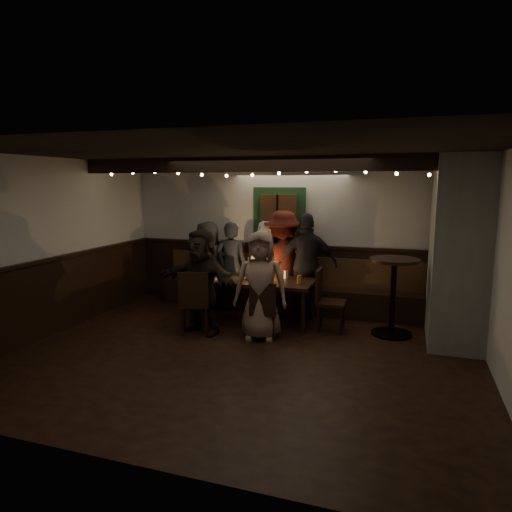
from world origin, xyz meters
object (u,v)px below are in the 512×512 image
(dining_table, at_px, (252,283))
(chair_near_left, at_px, (194,299))
(person_d, at_px, (283,263))
(person_e, at_px, (307,265))
(high_top, at_px, (393,287))
(chair_near_right, at_px, (264,307))
(person_g, at_px, (261,285))
(person_a, at_px, (208,264))
(person_f, at_px, (202,281))
(person_c, at_px, (265,266))
(person_b, at_px, (231,266))
(chair_end, at_px, (325,296))

(dining_table, height_order, chair_near_left, chair_near_left)
(person_d, distance_m, person_e, 0.42)
(dining_table, relative_size, high_top, 1.73)
(chair_near_right, bearing_deg, person_g, 147.41)
(chair_near_right, height_order, person_a, person_a)
(chair_near_left, distance_m, person_d, 1.82)
(person_f, bearing_deg, person_g, 19.27)
(person_e, height_order, person_f, person_e)
(high_top, xyz_separation_m, person_e, (-1.41, 0.59, 0.14))
(chair_near_right, height_order, person_c, person_c)
(person_c, bearing_deg, high_top, 178.71)
(chair_near_left, bearing_deg, person_e, 47.86)
(person_b, xyz_separation_m, person_c, (0.60, 0.09, 0.01))
(person_b, height_order, person_c, person_c)
(person_b, relative_size, person_d, 0.88)
(chair_near_left, height_order, chair_near_right, chair_near_left)
(dining_table, xyz_separation_m, chair_near_right, (0.43, -0.75, -0.17))
(dining_table, relative_size, person_d, 1.12)
(chair_near_right, height_order, person_b, person_b)
(person_e, distance_m, person_g, 1.41)
(chair_end, distance_m, person_g, 1.09)
(chair_end, xyz_separation_m, person_b, (-1.80, 0.68, 0.25))
(person_d, xyz_separation_m, person_g, (0.05, -1.38, -0.10))
(person_e, height_order, person_g, person_e)
(person_e, bearing_deg, dining_table, 20.54)
(chair_near_left, distance_m, high_top, 2.93)
(chair_near_left, xyz_separation_m, person_g, (0.98, 0.14, 0.24))
(chair_end, relative_size, person_e, 0.54)
(high_top, distance_m, person_e, 1.54)
(chair_end, bearing_deg, dining_table, 178.18)
(dining_table, bearing_deg, person_f, -126.85)
(person_g, bearing_deg, chair_end, 31.30)
(person_b, distance_m, person_d, 0.95)
(chair_end, distance_m, person_f, 1.88)
(chair_near_right, distance_m, chair_end, 1.04)
(high_top, bearing_deg, person_d, 161.81)
(chair_near_left, xyz_separation_m, person_e, (1.36, 1.50, 0.33))
(chair_end, xyz_separation_m, person_g, (-0.81, -0.68, 0.25))
(person_d, bearing_deg, chair_near_right, 71.48)
(person_a, bearing_deg, person_g, 141.10)
(chair_near_left, distance_m, chair_near_right, 1.05)
(chair_near_right, relative_size, person_g, 0.54)
(chair_end, height_order, person_c, person_c)
(dining_table, relative_size, chair_near_right, 2.35)
(dining_table, relative_size, person_c, 1.26)
(person_a, height_order, person_c, person_c)
(person_d, bearing_deg, person_f, 35.08)
(dining_table, bearing_deg, high_top, 1.55)
(chair_near_right, height_order, high_top, high_top)
(high_top, bearing_deg, person_a, 169.82)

